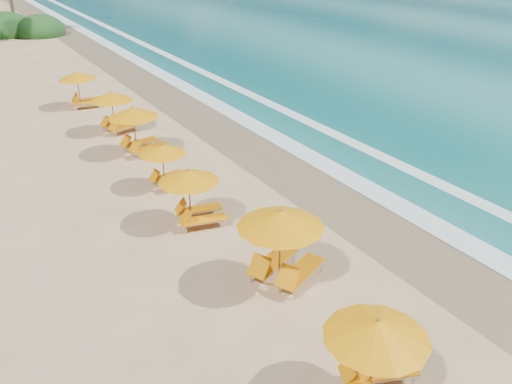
{
  "coord_description": "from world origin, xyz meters",
  "views": [
    {
      "loc": [
        -9.12,
        -15.13,
        9.98
      ],
      "look_at": [
        0.0,
        0.0,
        1.2
      ],
      "focal_mm": 37.27,
      "sensor_mm": 36.0,
      "label": 1
    }
  ],
  "objects": [
    {
      "name": "station_5",
      "position": [
        -1.72,
        4.48,
        1.12
      ],
      "size": [
        2.38,
        2.26,
        2.01
      ],
      "rotation": [
        0.0,
        0.0,
        0.16
      ],
      "color": "olive",
      "rests_on": "ground"
    },
    {
      "name": "station_6",
      "position": [
        -1.41,
        8.75,
        1.37
      ],
      "size": [
        2.9,
        2.76,
        2.45
      ],
      "rotation": [
        0.0,
        0.0,
        0.16
      ],
      "color": "olive",
      "rests_on": "ground"
    },
    {
      "name": "ground",
      "position": [
        0.0,
        0.0,
        0.0
      ],
      "size": [
        160.0,
        160.0,
        0.0
      ],
      "primitive_type": "plane",
      "color": "tan",
      "rests_on": "ground"
    },
    {
      "name": "wet_sand",
      "position": [
        4.0,
        0.0,
        0.01
      ],
      "size": [
        4.0,
        160.0,
        0.01
      ],
      "primitive_type": "cube",
      "color": "#836C4E",
      "rests_on": "ground"
    },
    {
      "name": "station_3",
      "position": [
        -1.31,
        -3.78,
        1.5
      ],
      "size": [
        3.52,
        3.5,
        2.68
      ],
      "rotation": [
        0.0,
        0.0,
        0.44
      ],
      "color": "olive",
      "rests_on": "ground"
    },
    {
      "name": "station_2",
      "position": [
        -2.01,
        -8.83,
        1.37
      ],
      "size": [
        3.16,
        3.12,
        2.44
      ],
      "rotation": [
        0.0,
        0.0,
        -0.38
      ],
      "color": "olive",
      "rests_on": "ground"
    },
    {
      "name": "station_7",
      "position": [
        -1.38,
        12.33,
        1.3
      ],
      "size": [
        2.8,
        2.69,
        2.32
      ],
      "rotation": [
        0.0,
        0.0,
        0.2
      ],
      "color": "olive",
      "rests_on": "ground"
    },
    {
      "name": "station_8",
      "position": [
        -1.77,
        17.84,
        1.27
      ],
      "size": [
        2.71,
        2.58,
        2.26
      ],
      "rotation": [
        0.0,
        0.0,
        -0.18
      ],
      "color": "olive",
      "rests_on": "ground"
    },
    {
      "name": "surf_foam",
      "position": [
        6.7,
        0.0,
        0.03
      ],
      "size": [
        4.0,
        160.0,
        0.01
      ],
      "color": "white",
      "rests_on": "ground"
    },
    {
      "name": "station_4",
      "position": [
        -2.07,
        0.97,
        1.27
      ],
      "size": [
        2.78,
        2.67,
        2.27
      ],
      "rotation": [
        0.0,
        0.0,
        -0.22
      ],
      "color": "olive",
      "rests_on": "ground"
    }
  ]
}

